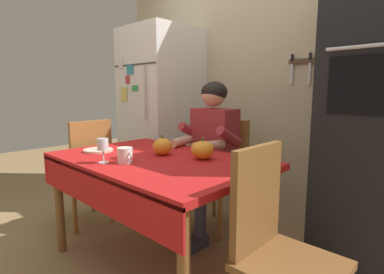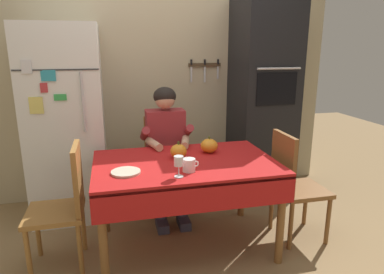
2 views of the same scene
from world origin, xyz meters
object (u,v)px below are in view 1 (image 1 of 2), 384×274
wine_glass (103,146)px  wall_oven (380,111)px  serving_tray (98,150)px  coffee_mug (125,155)px  chair_behind_person (223,169)px  seated_person (209,145)px  dining_table (154,171)px  refrigerator (162,117)px  chair_right_side (275,242)px  chair_left_side (87,168)px  pumpkin_large (162,146)px  pumpkin_medium (203,150)px

wine_glass → wall_oven: bearing=46.3°
serving_tray → coffee_mug: bearing=-8.7°
coffee_mug → wine_glass: bearing=-135.9°
wall_oven → serving_tray: size_ratio=10.13×
chair_behind_person → wall_oven: bearing=6.7°
seated_person → coffee_mug: 0.81m
dining_table → chair_behind_person: size_ratio=1.51×
refrigerator → chair_right_side: 2.11m
chair_left_side → pumpkin_large: 0.92m
chair_left_side → dining_table: bearing=0.8°
refrigerator → chair_behind_person: bearing=-5.7°
pumpkin_medium → wall_oven: bearing=42.0°
chair_behind_person → pumpkin_large: chair_behind_person is taller
seated_person → pumpkin_large: size_ratio=9.06×
coffee_mug → serving_tray: coffee_mug is taller
wine_glass → pumpkin_medium: wine_glass is taller
chair_behind_person → coffee_mug: (0.03, -1.00, 0.28)m
pumpkin_medium → serving_tray: (-0.71, -0.33, -0.05)m
dining_table → chair_right_side: bearing=-3.7°
refrigerator → chair_behind_person: size_ratio=1.94×
dining_table → chair_left_side: bearing=-179.2°
pumpkin_medium → chair_behind_person: bearing=116.3°
wall_oven → dining_table: wall_oven is taller
coffee_mug → pumpkin_medium: (0.26, 0.40, 0.01)m
wall_oven → chair_behind_person: (-1.10, -0.13, -0.54)m
chair_left_side → pumpkin_medium: size_ratio=6.44×
wine_glass → pumpkin_medium: size_ratio=1.04×
wall_oven → seated_person: wall_oven is taller
wall_oven → pumpkin_large: (-1.09, -0.82, -0.25)m
refrigerator → pumpkin_large: size_ratio=13.10×
chair_behind_person → coffee_mug: chair_behind_person is taller
chair_behind_person → wine_glass: bearing=-93.4°
wine_glass → pumpkin_medium: bearing=53.9°
serving_tray → chair_behind_person: bearing=66.0°
wine_glass → pumpkin_medium: 0.61m
pumpkin_large → chair_behind_person: bearing=91.1°
wine_glass → serving_tray: (-0.35, 0.16, -0.10)m
dining_table → coffee_mug: 0.24m
coffee_mug → wine_glass: size_ratio=0.79×
pumpkin_large → pumpkin_medium: bearing=18.4°
chair_left_side → pumpkin_medium: chair_left_side is taller
dining_table → wine_glass: size_ratio=9.34×
wall_oven → serving_tray: wall_oven is taller
wine_glass → refrigerator: bearing=125.3°
chair_behind_person → wine_glass: size_ratio=6.20×
wall_oven → wine_glass: bearing=-133.7°
refrigerator → chair_left_side: size_ratio=1.94×
chair_right_side → pumpkin_medium: 0.76m
refrigerator → dining_table: (0.95, -0.88, -0.24)m
chair_left_side → pumpkin_medium: bearing=10.3°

